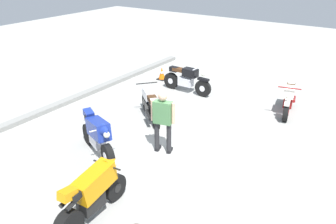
# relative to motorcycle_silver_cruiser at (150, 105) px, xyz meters

# --- Properties ---
(ground_plane) EXTENTS (40.00, 40.00, 0.00)m
(ground_plane) POSITION_rel_motorcycle_silver_cruiser_xyz_m (-0.76, -1.32, -0.52)
(ground_plane) COLOR #9E9E99
(curb_edge) EXTENTS (14.00, 0.30, 0.15)m
(curb_edge) POSITION_rel_motorcycle_silver_cruiser_xyz_m (-0.76, 3.28, -0.45)
(curb_edge) COLOR gray
(curb_edge) RESTS_ON ground
(motorcycle_silver_cruiser) EXTENTS (1.44, 1.67, 1.09)m
(motorcycle_silver_cruiser) POSITION_rel_motorcycle_silver_cruiser_xyz_m (0.00, 0.00, 0.00)
(motorcycle_silver_cruiser) COLOR black
(motorcycle_silver_cruiser) RESTS_ON ground
(motorcycle_orange_sportbike) EXTENTS (1.96, 0.70, 1.14)m
(motorcycle_orange_sportbike) POSITION_rel_motorcycle_silver_cruiser_xyz_m (-4.31, -1.81, 0.07)
(motorcycle_orange_sportbike) COLOR black
(motorcycle_orange_sportbike) RESTS_ON ground
(motorcycle_blue_sportbike) EXTENTS (1.04, 1.85, 1.14)m
(motorcycle_blue_sportbike) POSITION_rel_motorcycle_silver_cruiser_xyz_m (-2.49, -0.16, 0.07)
(motorcycle_blue_sportbike) COLOR black
(motorcycle_blue_sportbike) RESTS_ON ground
(motorcycle_cream_vintage) EXTENTS (1.94, 0.74, 1.07)m
(motorcycle_cream_vintage) POSITION_rel_motorcycle_silver_cruiser_xyz_m (3.01, -3.47, -0.03)
(motorcycle_cream_vintage) COLOR black
(motorcycle_cream_vintage) RESTS_ON ground
(motorcycle_black_cruiser) EXTENTS (0.70, 2.09, 1.09)m
(motorcycle_black_cruiser) POSITION_rel_motorcycle_silver_cruiser_xyz_m (2.73, 0.32, 0.00)
(motorcycle_black_cruiser) COLOR black
(motorcycle_black_cruiser) RESTS_ON ground
(person_in_green_shirt) EXTENTS (0.40, 0.67, 1.73)m
(person_in_green_shirt) POSITION_rel_motorcycle_silver_cruiser_xyz_m (-1.42, -1.49, 0.47)
(person_in_green_shirt) COLOR #262628
(person_in_green_shirt) RESTS_ON ground
(traffic_cone) EXTENTS (0.36, 0.36, 0.53)m
(traffic_cone) POSITION_rel_motorcycle_silver_cruiser_xyz_m (3.43, 1.97, -0.26)
(traffic_cone) COLOR black
(traffic_cone) RESTS_ON ground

